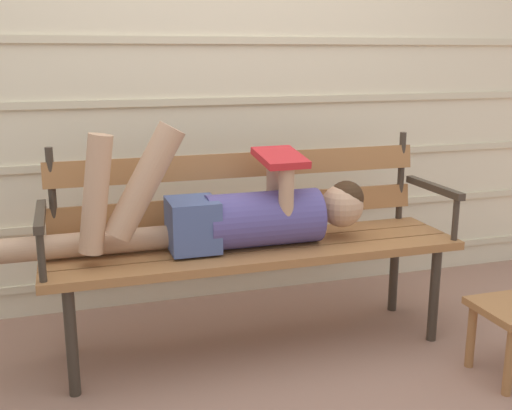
% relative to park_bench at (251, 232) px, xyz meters
% --- Properties ---
extents(ground_plane, '(12.00, 12.00, 0.00)m').
position_rel_park_bench_xyz_m(ground_plane, '(0.00, -0.25, -0.51)').
color(ground_plane, '#936B56').
extents(house_siding, '(4.44, 0.08, 2.37)m').
position_rel_park_bench_xyz_m(house_siding, '(0.00, 0.60, 0.67)').
color(house_siding, beige).
rests_on(house_siding, ground).
extents(park_bench, '(1.78, 0.47, 0.90)m').
position_rel_park_bench_xyz_m(park_bench, '(0.00, 0.00, 0.00)').
color(park_bench, '#9E6638').
rests_on(park_bench, ground).
extents(reclining_person, '(1.73, 0.26, 0.55)m').
position_rel_park_bench_xyz_m(reclining_person, '(-0.13, -0.07, 0.11)').
color(reclining_person, '#514784').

